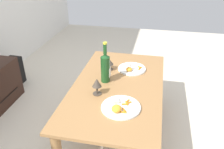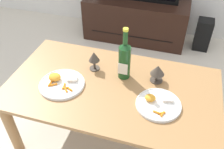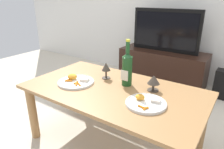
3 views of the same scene
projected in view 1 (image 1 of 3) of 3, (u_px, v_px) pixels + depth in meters
The scene contains 8 objects.
ground_plane at pixel (117, 130), 2.23m from camera, with size 6.40×6.40×0.00m, color beige.
dining_table at pixel (118, 93), 2.03m from camera, with size 1.36×0.76×0.51m.
floor_speaker at pixel (15, 71), 2.93m from camera, with size 0.16×0.16×0.35m, color black.
wine_bottle at pixel (105, 67), 1.98m from camera, with size 0.08×0.08×0.36m.
goblet_left at pixel (97, 84), 1.82m from camera, with size 0.07×0.07×0.14m.
goblet_right at pixel (109, 62), 2.20m from camera, with size 0.09×0.09×0.12m.
dinner_plate_left at pixel (120, 107), 1.70m from camera, with size 0.29×0.29×0.06m.
dinner_plate_right at pixel (132, 69), 2.23m from camera, with size 0.27×0.27×0.05m.
Camera 1 is at (-1.67, -0.29, 1.55)m, focal length 37.21 mm.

